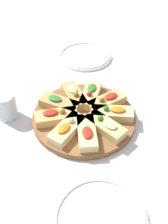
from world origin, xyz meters
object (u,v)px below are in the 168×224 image
object	(u,v)px
plate_left	(100,220)
plate_right	(85,56)
serving_board	(84,117)
water_glass	(6,106)

from	to	relation	value
plate_left	plate_right	bearing A→B (deg)	-12.37
serving_board	plate_left	xyz separation A→B (m)	(-0.35, 0.05, -0.00)
serving_board	plate_right	xyz separation A→B (m)	(0.39, -0.11, -0.00)
serving_board	plate_left	size ratio (longest dim) A/B	1.50
serving_board	plate_left	bearing A→B (deg)	171.33
plate_left	plate_right	world-z (taller)	same
serving_board	plate_right	bearing A→B (deg)	-15.61
serving_board	plate_right	size ratio (longest dim) A/B	1.45
plate_right	water_glass	xyz separation A→B (m)	(-0.31, 0.36, 0.04)
plate_right	water_glass	distance (m)	0.48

